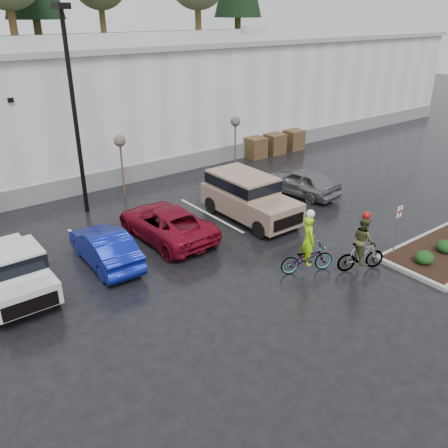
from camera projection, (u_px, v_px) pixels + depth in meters
ground at (332, 290)px, 16.59m from camera, size 120.00×120.00×0.00m
warehouse at (78, 98)px, 30.99m from camera, size 60.50×15.50×7.20m
lamppost at (72, 92)px, 20.71m from camera, size 0.50×1.00×9.22m
sapling_mid at (120, 144)px, 24.04m from camera, size 0.60×0.60×3.20m
sapling_east at (235, 124)px, 28.18m from camera, size 0.60×0.60×3.20m
pallet_stack_a at (255, 148)px, 31.13m from camera, size 1.20×1.20×1.35m
pallet_stack_b at (274, 143)px, 32.07m from camera, size 1.20×1.20×1.35m
pallet_stack_c at (293, 139)px, 33.07m from camera, size 1.20×1.20×1.35m
shrub_a at (424, 258)px, 17.91m from camera, size 0.70×0.70×0.52m
shrub_b at (446, 247)px, 18.74m from camera, size 0.70×0.70×0.52m
fire_lane_sign at (398, 225)px, 18.25m from camera, size 0.30×0.05×2.20m
pickup_white at (6, 266)px, 16.17m from camera, size 2.10×5.20×1.96m
car_blue at (105, 247)px, 18.08m from camera, size 1.63×4.27×1.39m
car_red at (166, 223)px, 20.10m from camera, size 2.52×5.24×1.44m
suv_tan at (250, 199)px, 21.80m from camera, size 2.20×5.10×2.06m
car_grey at (302, 182)px, 24.86m from camera, size 2.19×4.38×1.43m
cyclist_hivis at (307, 253)px, 17.49m from camera, size 2.18×1.43×2.50m
cyclist_olive at (362, 249)px, 17.57m from camera, size 1.90×1.21×2.39m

